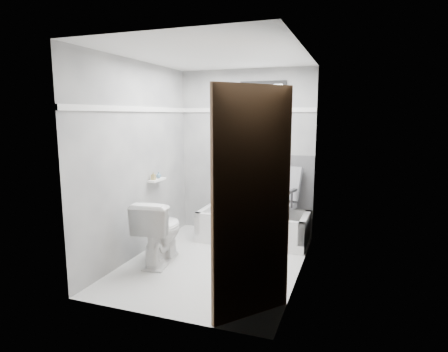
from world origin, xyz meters
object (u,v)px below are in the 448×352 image
at_px(bathtub, 253,226).
at_px(office_chair, 276,201).
at_px(door, 274,216).
at_px(soap_bottle_b, 159,175).
at_px(toilet, 160,231).
at_px(soap_bottle_a, 153,176).

distance_m(bathtub, office_chair, 0.48).
relative_size(door, soap_bottle_b, 24.10).
xyz_separation_m(toilet, soap_bottle_b, (-0.32, 0.57, 0.58)).
xyz_separation_m(door, soap_bottle_b, (-1.92, 1.66, -0.04)).
bearing_deg(office_chair, soap_bottle_a, -138.90).
xyz_separation_m(toilet, soap_bottle_a, (-0.32, 0.43, 0.58)).
bearing_deg(toilet, soap_bottle_a, -60.70).
distance_m(office_chair, soap_bottle_b, 1.63).
bearing_deg(soap_bottle_a, office_chair, 26.68).
relative_size(toilet, soap_bottle_a, 7.04).
xyz_separation_m(bathtub, toilet, (-0.85, -1.12, 0.17)).
xyz_separation_m(bathtub, soap_bottle_b, (-1.17, -0.55, 0.75)).
xyz_separation_m(bathtub, office_chair, (0.30, 0.05, 0.38)).
height_order(bathtub, soap_bottle_b, soap_bottle_b).
bearing_deg(toilet, soap_bottle_b, -67.97).
xyz_separation_m(office_chair, door, (0.45, -2.26, 0.41)).
bearing_deg(door, soap_bottle_a, 141.58).
bearing_deg(office_chair, toilet, -119.99).
bearing_deg(office_chair, bathtub, -156.04).
xyz_separation_m(door, soap_bottle_a, (-1.92, 1.52, -0.03)).
relative_size(bathtub, soap_bottle_a, 13.50).
distance_m(bathtub, door, 2.46).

